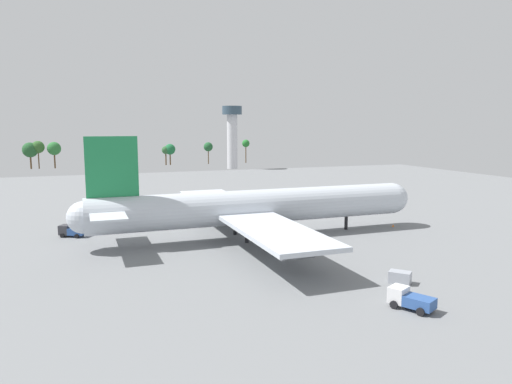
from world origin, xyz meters
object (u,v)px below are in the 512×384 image
fuel_truck (72,231)px  cargo_container_fore (400,277)px  safety_cone_nose (393,225)px  control_tower (232,131)px  pushback_tractor (99,211)px  baggage_tug (410,299)px  cargo_airplane (255,207)px

fuel_truck → cargo_container_fore: 63.08m
safety_cone_nose → control_tower: control_tower is taller
pushback_tractor → cargo_container_fore: size_ratio=1.32×
pushback_tractor → fuel_truck: (-5.91, -21.75, 0.06)m
pushback_tractor → baggage_tug: baggage_tug is taller
cargo_airplane → safety_cone_nose: size_ratio=113.05×
fuel_truck → control_tower: bearing=60.4°
safety_cone_nose → cargo_airplane: bearing=177.7°
cargo_airplane → pushback_tractor: 44.85m
control_tower → cargo_container_fore: bearing=-100.2°
baggage_tug → fuel_truck: bearing=125.2°
pushback_tractor → fuel_truck: 22.54m
cargo_container_fore → safety_cone_nose: (22.15, 31.61, -0.53)m
pushback_tractor → baggage_tug: bearing=-66.9°
cargo_airplane → cargo_container_fore: cargo_airplane is taller
baggage_tug → cargo_container_fore: baggage_tug is taller
baggage_tug → fuel_truck: (-38.32, 54.23, -0.05)m
cargo_container_fore → safety_cone_nose: cargo_container_fore is taller
cargo_container_fore → baggage_tug: bearing=-120.5°
cargo_airplane → control_tower: 152.14m
cargo_container_fore → cargo_airplane: bearing=106.0°
baggage_tug → cargo_container_fore: (4.85, 8.23, -0.39)m
pushback_tractor → control_tower: (69.43, 110.86, 18.20)m
cargo_airplane → control_tower: control_tower is taller
cargo_airplane → control_tower: (41.63, 145.72, 13.34)m
pushback_tractor → cargo_container_fore: (37.26, -67.76, -0.29)m
control_tower → baggage_tug: bearing=-101.2°
control_tower → cargo_airplane: bearing=-105.9°
safety_cone_nose → control_tower: size_ratio=0.02×
cargo_container_fore → control_tower: (32.18, 178.62, 18.49)m
cargo_airplane → baggage_tug: 41.66m
pushback_tractor → baggage_tug: 82.61m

